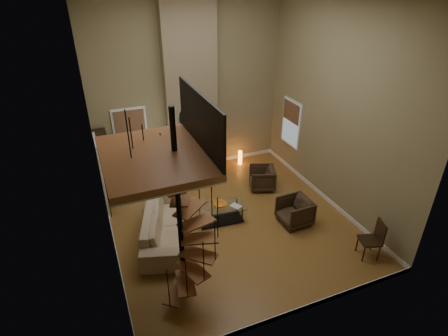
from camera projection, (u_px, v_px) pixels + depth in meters
name	position (u px, v px, depth m)	size (l,w,h in m)	color
ground	(230.00, 220.00, 9.70)	(6.00, 6.50, 0.01)	#AF7C38
back_wall	(189.00, 88.00, 11.01)	(6.00, 0.02, 5.50)	#8F835C
front_wall	(311.00, 196.00, 5.74)	(6.00, 0.02, 5.50)	#8F835C
left_wall	(96.00, 146.00, 7.38)	(0.02, 6.50, 5.50)	#8F835C
right_wall	(337.00, 108.00, 9.36)	(0.02, 6.50, 5.50)	#8F835C
baseboard_back	(193.00, 165.00, 12.30)	(6.00, 0.02, 0.12)	white
baseboard_front	(294.00, 311.00, 7.04)	(6.00, 0.02, 0.12)	white
baseboard_left	(115.00, 247.00, 8.68)	(0.02, 6.50, 0.12)	white
baseboard_right	(323.00, 195.00, 10.66)	(0.02, 6.50, 0.12)	white
chimney_breast	(191.00, 89.00, 10.85)	(1.60, 0.38, 5.50)	#8C7C5B
hearth	(199.00, 175.00, 11.77)	(1.50, 0.60, 0.04)	black
firebox	(196.00, 157.00, 11.75)	(0.95, 0.02, 0.72)	black
mantel	(196.00, 141.00, 11.40)	(1.70, 0.18, 0.06)	white
mirror_frame	(194.00, 117.00, 11.06)	(0.94, 0.94, 0.10)	black
mirror_disc	(194.00, 117.00, 11.07)	(0.80, 0.80, 0.01)	white
vase_left	(178.00, 139.00, 11.17)	(0.24, 0.24, 0.25)	black
vase_right	(213.00, 134.00, 11.56)	(0.20, 0.20, 0.21)	#175350
window_back	(131.00, 131.00, 10.90)	(1.02, 0.06, 1.52)	white
window_right	(291.00, 122.00, 11.52)	(0.06, 1.02, 1.52)	white
entry_door	(102.00, 176.00, 9.67)	(0.10, 1.05, 2.16)	white
loft	(160.00, 153.00, 6.00)	(1.70, 2.20, 1.09)	#985B31
spiral_stair	(180.00, 219.00, 6.80)	(1.47, 1.47, 4.06)	black
hutch	(104.00, 162.00, 10.58)	(0.39, 0.82, 1.84)	black
sofa	(166.00, 224.00, 8.93)	(2.65, 1.03, 0.77)	tan
armchair_near	(264.00, 178.00, 10.96)	(0.73, 0.75, 0.69)	#3C2B1C
armchair_far	(297.00, 211.00, 9.48)	(0.77, 0.79, 0.72)	#3C2B1C
coffee_table	(221.00, 212.00, 9.54)	(1.32, 0.75, 0.47)	silver
bowl	(220.00, 204.00, 9.48)	(0.34, 0.34, 0.09)	orange
book	(235.00, 207.00, 9.45)	(0.20, 0.27, 0.03)	gray
floor_lamp	(163.00, 148.00, 10.38)	(0.40, 0.40, 1.71)	black
accent_lamp	(240.00, 158.00, 12.38)	(0.14, 0.14, 0.49)	orange
side_chair	(374.00, 238.00, 8.26)	(0.54, 0.54, 0.95)	black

